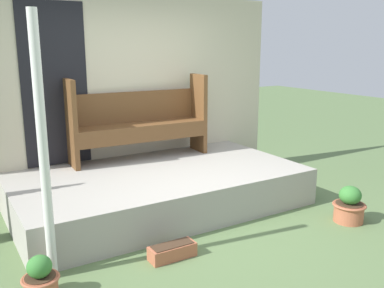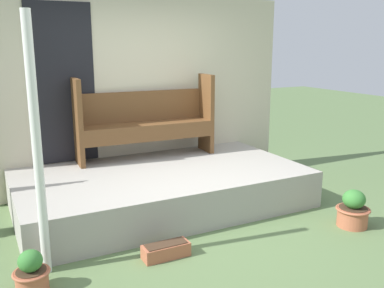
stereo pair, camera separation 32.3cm
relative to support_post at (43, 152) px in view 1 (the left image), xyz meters
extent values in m
plane|color=#5B7547|center=(1.54, 0.06, -1.11)|extent=(24.00, 24.00, 0.00)
cube|color=#A8A399|center=(1.53, 0.99, -0.89)|extent=(3.42, 1.87, 0.45)
cube|color=beige|center=(1.53, 1.96, 0.19)|extent=(4.62, 0.06, 2.60)
cube|color=black|center=(0.59, 1.92, 0.35)|extent=(0.80, 0.02, 2.00)
cylinder|color=white|center=(0.00, 0.00, 0.00)|extent=(0.08, 0.08, 2.22)
cube|color=brown|center=(0.71, 1.71, -0.11)|extent=(0.08, 0.40, 1.09)
cube|color=brown|center=(2.50, 1.64, -0.11)|extent=(0.08, 0.40, 1.09)
cube|color=brown|center=(1.60, 1.67, -0.21)|extent=(1.75, 0.47, 0.04)
cube|color=brown|center=(1.59, 1.49, -0.32)|extent=(1.73, 0.10, 0.17)
cube|color=brown|center=(1.61, 1.85, 0.01)|extent=(1.73, 0.11, 0.41)
cylinder|color=#B26042|center=(-0.15, -0.27, -1.02)|extent=(0.26, 0.26, 0.18)
torus|color=#B26042|center=(-0.15, -0.27, -0.94)|extent=(0.30, 0.30, 0.02)
cylinder|color=#422D1E|center=(-0.15, -0.27, -0.93)|extent=(0.24, 0.24, 0.01)
ellipsoid|color=#387A33|center=(-0.15, -0.27, -0.84)|extent=(0.19, 0.19, 0.18)
cylinder|color=#B26042|center=(3.14, -0.52, -1.01)|extent=(0.33, 0.33, 0.21)
torus|color=#B26042|center=(3.14, -0.52, -0.91)|extent=(0.37, 0.37, 0.02)
cylinder|color=#422D1E|center=(3.14, -0.52, -0.90)|extent=(0.30, 0.30, 0.01)
ellipsoid|color=#387A33|center=(3.14, -0.52, -0.80)|extent=(0.24, 0.24, 0.21)
cube|color=#B26042|center=(1.04, -0.24, -1.04)|extent=(0.44, 0.18, 0.13)
cube|color=#422D1E|center=(1.04, -0.24, -0.98)|extent=(0.39, 0.15, 0.01)
camera|label=1|loc=(-0.70, -3.46, 0.84)|focal=40.00mm
camera|label=2|loc=(-0.42, -3.62, 0.84)|focal=40.00mm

